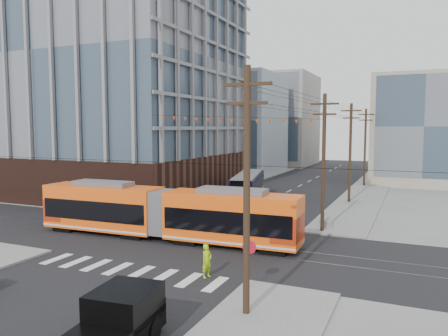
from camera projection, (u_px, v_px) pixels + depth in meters
The scene contains 17 objects.
ground at pixel (157, 257), 28.32m from camera, with size 160.00×160.00×0.00m, color slate.
office_building at pixel (107, 82), 56.79m from camera, with size 30.00×25.00×28.60m, color #381E16.
bg_bldg_nw_near at pixel (230, 124), 81.68m from camera, with size 18.00×16.00×18.00m, color #8C99A5.
bg_bldg_ne_near at pixel (423, 130), 64.85m from camera, with size 14.00×14.00×16.00m, color gray.
bg_bldg_nw_far at pixel (277, 120), 98.60m from camera, with size 16.00×18.00×20.00m, color gray.
bg_bldg_ne_far at pixel (433, 135), 82.35m from camera, with size 16.00×16.00×14.00m, color #8C99A5.
utility_pole_near at pixel (247, 194), 18.92m from camera, with size 0.30×0.30×11.00m, color black.
utility_pole_far at pixel (374, 144), 75.39m from camera, with size 0.30×0.30×11.00m, color black.
streetcar at pixel (164, 213), 32.67m from camera, with size 20.64×2.90×3.98m, color #FF5A10, non-canonical shape.
city_bus at pixel (248, 188), 48.52m from camera, with size 2.56×11.79×3.34m, color black, non-canonical shape.
pickup_truck at pixel (99, 335), 15.39m from camera, with size 2.24×6.26×2.12m, color black, non-canonical shape.
parked_car_silver at pixel (198, 202), 44.27m from camera, with size 1.68×4.83×1.59m, color silver.
parked_car_white at pixel (211, 196), 49.60m from camera, with size 1.80×4.43×1.29m, color silver.
parked_car_grey at pixel (228, 191), 53.11m from camera, with size 2.17×4.70×1.31m, color #494A4D.
pedestrian at pixel (207, 261), 24.36m from camera, with size 0.69×0.45×1.89m, color #B1DE0E.
stop_sign at pixel (249, 267), 22.27m from camera, with size 0.76×0.76×2.51m, color #B5132A, non-canonical shape.
jersey_barrier at pixel (326, 221), 37.44m from camera, with size 0.84×3.72×0.74m, color gray.
Camera 1 is at (15.17, -23.54, 8.37)m, focal length 35.00 mm.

